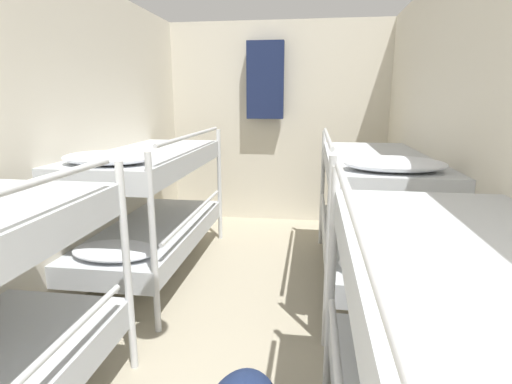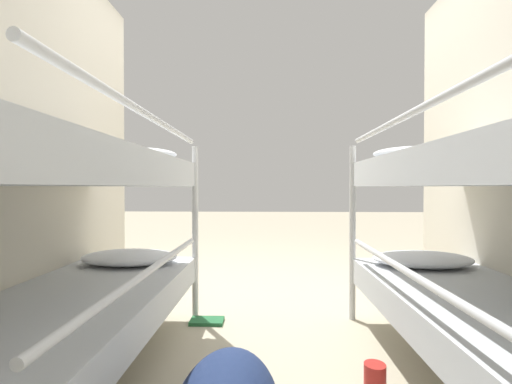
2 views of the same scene
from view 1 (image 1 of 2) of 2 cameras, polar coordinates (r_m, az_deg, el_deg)
The scene contains 6 objects.
wall_left at distance 2.92m, azimuth -30.55°, elevation 5.14°, with size 0.06×5.66×2.46m.
wall_right at distance 2.47m, azimuth 30.19°, elevation 4.04°, with size 0.06×5.66×2.46m.
wall_back at distance 5.09m, azimuth 3.12°, elevation 9.59°, with size 2.80×0.06×2.46m.
bunk_stack_left_far at distance 3.59m, azimuth -14.92°, elevation -0.94°, with size 0.80×1.92×1.26m.
bunk_stack_right_far at distance 3.35m, azimuth 16.45°, elevation -2.04°, with size 0.80×1.92×1.26m.
hanging_coat at distance 4.95m, azimuth 1.34°, elevation 15.64°, with size 0.44×0.12×0.90m.
Camera 1 is at (0.44, 0.50, 1.55)m, focal length 28.00 mm.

